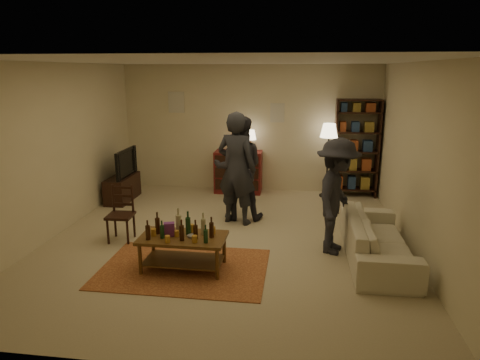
% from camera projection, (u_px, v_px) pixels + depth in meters
% --- Properties ---
extents(floor, '(6.00, 6.00, 0.00)m').
position_uv_depth(floor, '(227.00, 240.00, 6.69)').
color(floor, '#C6B793').
rests_on(floor, ground).
extents(room_shell, '(6.00, 6.00, 6.00)m').
position_uv_depth(room_shell, '(219.00, 107.00, 9.19)').
color(room_shell, beige).
rests_on(room_shell, ground).
extents(rug, '(2.20, 1.50, 0.01)m').
position_uv_depth(rug, '(184.00, 268.00, 5.72)').
color(rug, brown).
rests_on(rug, ground).
extents(coffee_table, '(1.13, 0.62, 0.80)m').
position_uv_depth(coffee_table, '(183.00, 240.00, 5.62)').
color(coffee_table, brown).
rests_on(coffee_table, ground).
extents(dining_chair, '(0.40, 0.40, 0.88)m').
position_uv_depth(dining_chair, '(121.00, 212.00, 6.61)').
color(dining_chair, black).
rests_on(dining_chair, ground).
extents(tv_stand, '(0.40, 1.00, 1.06)m').
position_uv_depth(tv_stand, '(122.00, 182.00, 8.65)').
color(tv_stand, black).
rests_on(tv_stand, ground).
extents(dresser, '(1.00, 0.50, 1.36)m').
position_uv_depth(dresser, '(239.00, 171.00, 9.20)').
color(dresser, maroon).
rests_on(dresser, ground).
extents(bookshelf, '(0.90, 0.34, 2.02)m').
position_uv_depth(bookshelf, '(356.00, 147.00, 8.80)').
color(bookshelf, black).
rests_on(bookshelf, ground).
extents(floor_lamp, '(0.36, 0.36, 1.53)m').
position_uv_depth(floor_lamp, '(329.00, 135.00, 8.69)').
color(floor_lamp, black).
rests_on(floor_lamp, ground).
extents(sofa, '(0.81, 2.08, 0.61)m').
position_uv_depth(sofa, '(377.00, 239.00, 5.94)').
color(sofa, beige).
rests_on(sofa, ground).
extents(person_left, '(0.81, 0.66, 1.93)m').
position_uv_depth(person_left, '(237.00, 169.00, 7.22)').
color(person_left, '#25262C').
rests_on(person_left, ground).
extents(person_right, '(0.93, 0.75, 1.83)m').
position_uv_depth(person_right, '(239.00, 168.00, 7.47)').
color(person_right, '#292831').
rests_on(person_right, ground).
extents(person_by_sofa, '(0.89, 1.21, 1.67)m').
position_uv_depth(person_by_sofa, '(337.00, 197.00, 6.07)').
color(person_by_sofa, '#24242B').
rests_on(person_by_sofa, ground).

